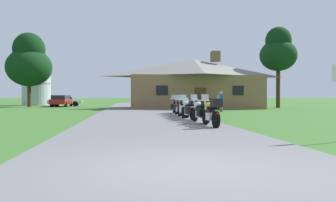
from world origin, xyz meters
name	(u,v)px	position (x,y,z in m)	size (l,w,h in m)	color
ground_plane	(142,113)	(0.00, 20.00, 0.00)	(500.00, 500.00, 0.00)	#386628
asphalt_driveway	(143,114)	(0.00, 18.00, 0.03)	(6.40, 80.00, 0.06)	slate
motorcycle_yellow_nearest_to_camera	(212,112)	(2.32, 7.68, 0.62)	(0.66, 2.08, 1.30)	black
motorcycle_white_second_in_row	(202,111)	(2.34, 9.57, 0.61)	(0.94, 2.07, 1.30)	black
motorcycle_white_third_in_row	(190,109)	(2.18, 11.85, 0.61)	(0.94, 2.07, 1.30)	black
motorcycle_black_fourth_in_row	(184,108)	(2.18, 13.67, 0.61)	(0.88, 2.08, 1.30)	black
motorcycle_red_fifth_in_row	(179,106)	(2.21, 15.88, 0.62)	(0.66, 2.08, 1.30)	black
motorcycle_yellow_farthest_in_row	(175,106)	(2.26, 18.06, 0.61)	(0.73, 2.08, 1.30)	black
stone_lodge	(193,83)	(5.78, 29.95, 2.65)	(13.93, 7.74, 6.06)	brown
bystander_tan_shirt_near_lodge	(220,100)	(7.21, 24.61, 0.95)	(0.48, 0.38, 1.69)	black
bystander_blue_shirt_beside_signpost	(221,100)	(6.49, 21.45, 0.93)	(0.31, 0.53, 1.67)	#75664C
tree_left_far	(29,62)	(-13.05, 37.53, 5.43)	(5.42, 5.42, 8.99)	#422D19
tree_right_of_lodge	(278,51)	(15.44, 30.65, 6.25)	(4.06, 4.06, 8.95)	#422D19
metal_silo_distant	(36,80)	(-14.18, 45.09, 3.62)	(4.04, 4.04, 7.23)	#B2B7BC
parked_red_suv_far_left	(61,100)	(-9.24, 37.50, 0.78)	(2.09, 4.69, 1.40)	maroon
parked_white_sedan_far_left	(65,101)	(-9.17, 39.54, 0.64)	(4.33, 2.17, 1.20)	silver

